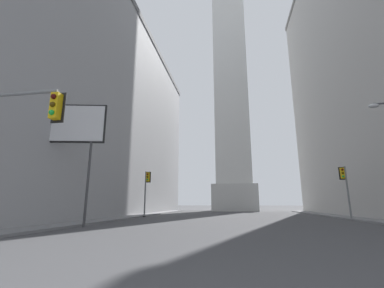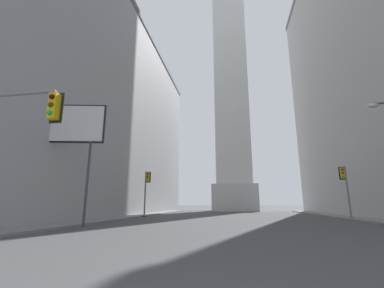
{
  "view_description": "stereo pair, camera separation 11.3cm",
  "coord_description": "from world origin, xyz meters",
  "px_view_note": "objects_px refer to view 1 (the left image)",
  "views": [
    {
      "loc": [
        -0.12,
        -1.67,
        1.59
      ],
      "look_at": [
        -5.59,
        32.3,
        9.56
      ],
      "focal_mm": 24.0,
      "sensor_mm": 36.0,
      "label": 1
    },
    {
      "loc": [
        -0.01,
        -1.65,
        1.59
      ],
      "look_at": [
        -5.59,
        32.3,
        9.56
      ],
      "focal_mm": 24.0,
      "sensor_mm": 36.0,
      "label": 2
    }
  ],
  "objects_px": {
    "traffic_light_mid_right": "(345,184)",
    "billboard_sign": "(67,127)",
    "obelisk": "(230,74)",
    "traffic_light_mid_left": "(147,186)"
  },
  "relations": [
    {
      "from": "traffic_light_mid_right",
      "to": "billboard_sign",
      "type": "xyz_separation_m",
      "value": [
        -23.38,
        -11.96,
        3.61
      ]
    },
    {
      "from": "obelisk",
      "to": "traffic_light_mid_left",
      "type": "distance_m",
      "value": 40.2
    },
    {
      "from": "traffic_light_mid_left",
      "to": "obelisk",
      "type": "bearing_deg",
      "value": 67.93
    },
    {
      "from": "traffic_light_mid_left",
      "to": "traffic_light_mid_right",
      "type": "height_order",
      "value": "traffic_light_mid_left"
    },
    {
      "from": "traffic_light_mid_left",
      "to": "billboard_sign",
      "type": "height_order",
      "value": "billboard_sign"
    },
    {
      "from": "obelisk",
      "to": "traffic_light_mid_left",
      "type": "bearing_deg",
      "value": -112.07
    },
    {
      "from": "obelisk",
      "to": "traffic_light_mid_right",
      "type": "relative_size",
      "value": 12.52
    },
    {
      "from": "traffic_light_mid_left",
      "to": "traffic_light_mid_right",
      "type": "xyz_separation_m",
      "value": [
        21.84,
        -2.03,
        -0.09
      ]
    },
    {
      "from": "traffic_light_mid_left",
      "to": "traffic_light_mid_right",
      "type": "relative_size",
      "value": 1.03
    },
    {
      "from": "billboard_sign",
      "to": "traffic_light_mid_right",
      "type": "bearing_deg",
      "value": 27.1
    }
  ]
}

